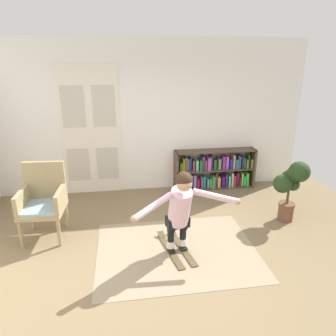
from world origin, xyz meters
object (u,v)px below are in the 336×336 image
at_px(wicker_chair, 43,199).
at_px(potted_plant, 291,183).
at_px(skis_pair, 176,248).
at_px(person_skier, 181,206).
at_px(bookshelf, 214,171).

height_order(wicker_chair, potted_plant, wicker_chair).
bearing_deg(skis_pair, wicker_chair, 159.77).
relative_size(potted_plant, person_skier, 0.72).
relative_size(potted_plant, skis_pair, 1.10).
bearing_deg(bookshelf, wicker_chair, -155.20).
bearing_deg(wicker_chair, person_skier, -23.76).
bearing_deg(potted_plant, wicker_chair, 178.21).
bearing_deg(person_skier, bookshelf, 63.17).
bearing_deg(skis_pair, person_skier, -78.66).
relative_size(wicker_chair, potted_plant, 1.08).
xyz_separation_m(bookshelf, potted_plant, (0.80, -1.51, 0.29)).
xyz_separation_m(wicker_chair, potted_plant, (3.81, -0.12, 0.07)).
distance_m(bookshelf, person_skier, 2.52).
bearing_deg(bookshelf, skis_pair, -119.05).
distance_m(potted_plant, skis_pair, 2.13).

